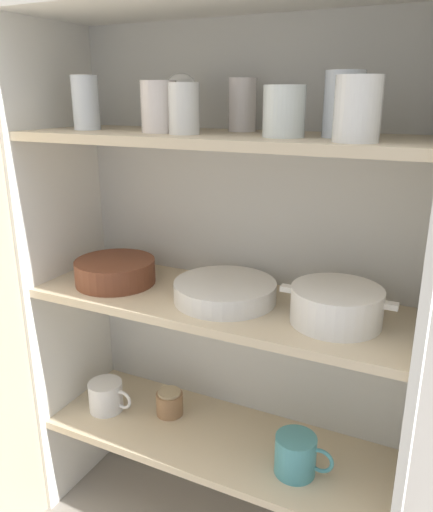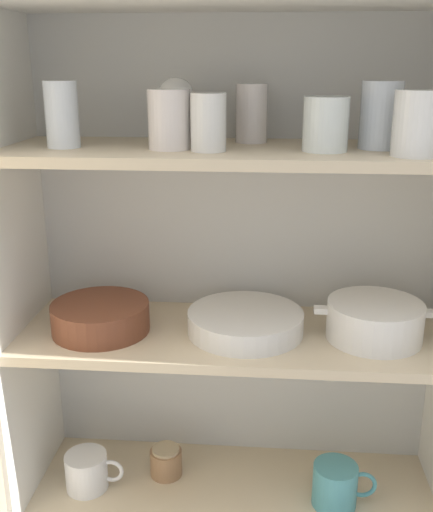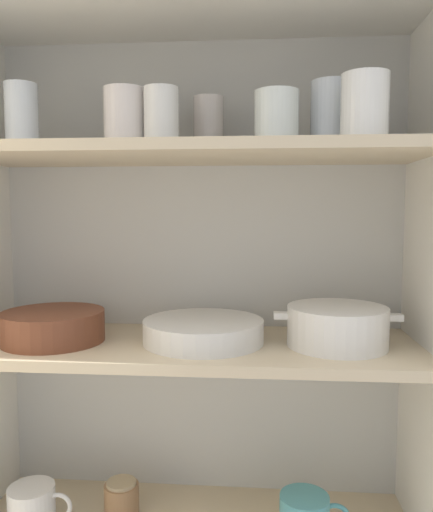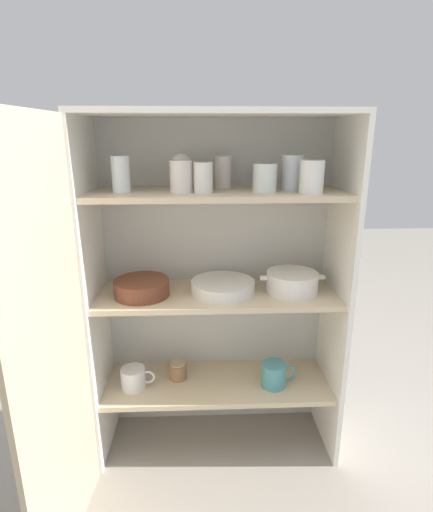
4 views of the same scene
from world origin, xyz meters
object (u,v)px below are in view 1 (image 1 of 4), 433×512
(coffee_mug_primary, at_px, (296,455))
(storage_jar, at_px, (170,403))
(plate_stack_white, at_px, (225,291))
(casserole_dish, at_px, (336,305))
(mixing_bowl_large, at_px, (115,270))

(coffee_mug_primary, distance_m, storage_jar, 0.38)
(plate_stack_white, xyz_separation_m, coffee_mug_primary, (0.20, -0.04, -0.35))
(plate_stack_white, height_order, casserole_dish, casserole_dish)
(mixing_bowl_large, height_order, storage_jar, mixing_bowl_large)
(coffee_mug_primary, bearing_deg, mixing_bowl_large, 177.66)
(coffee_mug_primary, relative_size, storage_jar, 1.86)
(mixing_bowl_large, bearing_deg, coffee_mug_primary, -2.34)
(mixing_bowl_large, bearing_deg, storage_jar, 21.62)
(plate_stack_white, distance_m, storage_jar, 0.41)
(casserole_dish, relative_size, storage_jar, 3.30)
(mixing_bowl_large, distance_m, storage_jar, 0.40)
(mixing_bowl_large, distance_m, casserole_dish, 0.55)
(casserole_dish, distance_m, storage_jar, 0.58)
(plate_stack_white, height_order, mixing_bowl_large, mixing_bowl_large)
(plate_stack_white, relative_size, mixing_bowl_large, 1.19)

